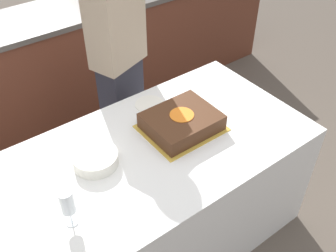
# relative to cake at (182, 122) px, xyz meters

# --- Properties ---
(ground_plane) EXTENTS (14.00, 14.00, 0.00)m
(ground_plane) POSITION_rel_cake_xyz_m (-0.24, -0.03, -0.82)
(ground_plane) COLOR brown
(back_counter) EXTENTS (4.40, 0.58, 0.92)m
(back_counter) POSITION_rel_cake_xyz_m (-0.24, 1.49, -0.36)
(back_counter) COLOR #5B2D1E
(back_counter) RESTS_ON ground_plane
(dining_table) EXTENTS (1.73, 0.90, 0.77)m
(dining_table) POSITION_rel_cake_xyz_m (-0.24, -0.03, -0.43)
(dining_table) COLOR white
(dining_table) RESTS_ON ground_plane
(cake) EXTENTS (0.41, 0.35, 0.10)m
(cake) POSITION_rel_cake_xyz_m (0.00, 0.00, 0.00)
(cake) COLOR gold
(cake) RESTS_ON dining_table
(plate_stack) EXTENTS (0.23, 0.23, 0.06)m
(plate_stack) POSITION_rel_cake_xyz_m (-0.50, 0.04, -0.02)
(plate_stack) COLOR white
(plate_stack) RESTS_ON dining_table
(wine_glass) EXTENTS (0.06, 0.06, 0.19)m
(wine_glass) POSITION_rel_cake_xyz_m (-0.76, -0.20, 0.08)
(wine_glass) COLOR white
(wine_glass) RESTS_ON dining_table
(side_plate_near_cake) EXTENTS (0.17, 0.17, 0.00)m
(side_plate_near_cake) POSITION_rel_cake_xyz_m (-0.02, 0.28, -0.04)
(side_plate_near_cake) COLOR white
(side_plate_near_cake) RESTS_ON dining_table
(person_cutting_cake) EXTENTS (0.38, 0.30, 1.68)m
(person_cutting_cake) POSITION_rel_cake_xyz_m (-0.00, 0.64, 0.07)
(person_cutting_cake) COLOR #282833
(person_cutting_cake) RESTS_ON ground_plane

